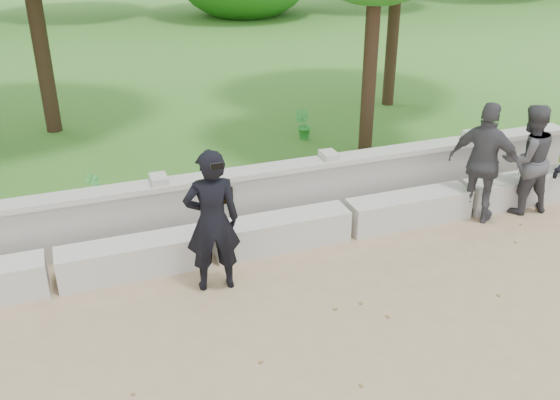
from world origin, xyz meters
The scene contains 9 objects.
ground centered at (0.00, 0.00, 0.00)m, with size 80.00×80.00×0.00m, color #97815C.
lawn centered at (0.00, 14.00, 0.12)m, with size 40.00×22.00×0.25m, color #326E20.
concrete_bench centered at (0.00, 1.90, 0.22)m, with size 11.90×0.45×0.45m.
parapet_wall centered at (0.00, 2.60, 0.46)m, with size 12.50×0.35×0.90m.
man_main centered at (-0.12, 1.25, 0.91)m, with size 0.71×0.63×1.81m.
visitor_left centered at (4.83, 1.68, 0.84)m, with size 0.88×0.72×1.69m.
visitor_right centered at (4.03, 1.64, 0.90)m, with size 0.98×1.11×1.81m.
shrub_a centered at (-1.31, 3.48, 0.53)m, with size 0.29×0.20×0.56m, color green.
shrub_b centered at (2.64, 5.16, 0.53)m, with size 0.31×0.25×0.56m, color green.
Camera 1 is at (-1.62, -5.13, 4.32)m, focal length 40.00 mm.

